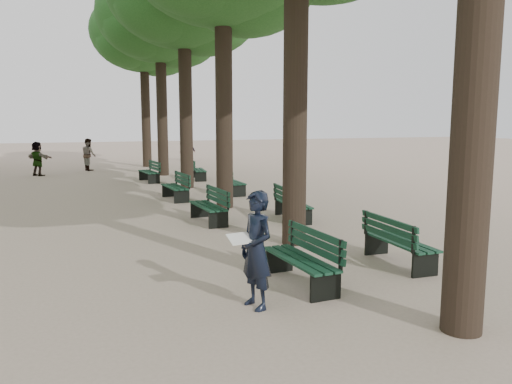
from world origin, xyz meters
name	(u,v)px	position (x,y,z in m)	size (l,w,h in m)	color
ground	(290,296)	(0.00, 0.00, 0.00)	(120.00, 120.00, 0.00)	tan
tree_central_4	(160,16)	(1.50, 18.00, 7.65)	(6.00, 6.00, 9.95)	#33261C
tree_central_5	(143,33)	(1.50, 23.00, 7.65)	(6.00, 6.00, 9.95)	#33261C
bench_left_0	(300,269)	(0.37, 0.39, 0.27)	(0.65, 1.82, 0.92)	black
bench_left_1	(208,212)	(0.37, 5.90, 0.27)	(0.66, 1.83, 0.92)	black
bench_left_2	(175,192)	(0.37, 10.05, 0.27)	(0.68, 1.83, 0.92)	black
bench_left_3	(149,176)	(0.37, 15.48, 0.27)	(0.74, 1.85, 0.92)	black
bench_right_0	(399,251)	(2.63, 0.78, 0.27)	(0.66, 1.83, 0.92)	black
bench_right_1	(293,210)	(2.63, 5.43, 0.27)	(0.76, 1.85, 0.92)	black
bench_right_2	(232,187)	(2.63, 10.64, 0.27)	(0.59, 1.81, 0.92)	black
bench_right_3	(198,174)	(2.63, 15.51, 0.27)	(0.80, 1.86, 0.92)	black
man_with_map	(256,250)	(-0.67, -0.26, 0.86)	(0.68, 0.75, 1.72)	black
pedestrian_a	(89,155)	(-1.83, 21.75, 0.88)	(0.85, 0.35, 1.75)	#262628
pedestrian_e	(38,159)	(-4.32, 19.96, 0.84)	(1.57, 0.34, 1.69)	#262628
pedestrian_b	(188,148)	(4.83, 26.66, 0.85)	(1.10, 0.34, 1.70)	#262628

